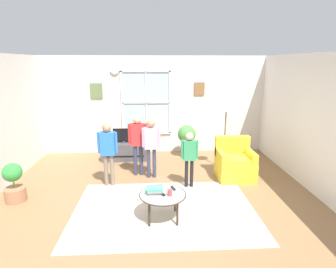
% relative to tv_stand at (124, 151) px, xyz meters
% --- Properties ---
extents(ground_plane, '(6.63, 6.92, 0.02)m').
position_rel_tv_stand_xyz_m(ground_plane, '(0.79, -2.52, -0.24)').
color(ground_plane, olive).
extents(back_wall, '(6.03, 0.17, 2.64)m').
position_rel_tv_stand_xyz_m(back_wall, '(0.78, 0.70, 1.10)').
color(back_wall, silver).
rests_on(back_wall, ground_plane).
extents(area_rug, '(3.08, 2.16, 0.01)m').
position_rel_tv_stand_xyz_m(area_rug, '(0.93, -2.59, -0.22)').
color(area_rug, '#C6B29E').
rests_on(area_rug, ground_plane).
extents(tv_stand, '(1.15, 0.42, 0.45)m').
position_rel_tv_stand_xyz_m(tv_stand, '(0.00, 0.00, 0.00)').
color(tv_stand, '#4C4C51').
rests_on(tv_stand, ground_plane).
extents(television, '(0.53, 0.08, 0.38)m').
position_rel_tv_stand_xyz_m(television, '(0.00, -0.00, 0.43)').
color(television, '#4C4C4C').
rests_on(television, tv_stand).
extents(armchair, '(0.76, 0.74, 0.87)m').
position_rel_tv_stand_xyz_m(armchair, '(2.52, -1.28, 0.10)').
color(armchair, yellow).
rests_on(armchair, ground_plane).
extents(coffee_table, '(0.76, 0.76, 0.43)m').
position_rel_tv_stand_xyz_m(coffee_table, '(0.89, -2.84, 0.18)').
color(coffee_table, '#99B2B7').
rests_on(coffee_table, ground_plane).
extents(book_stack, '(0.27, 0.20, 0.10)m').
position_rel_tv_stand_xyz_m(book_stack, '(0.77, -2.79, 0.26)').
color(book_stack, gray).
rests_on(book_stack, coffee_table).
extents(cup, '(0.08, 0.08, 0.11)m').
position_rel_tv_stand_xyz_m(cup, '(1.00, -2.90, 0.26)').
color(cup, '#BF3F3F').
rests_on(cup, coffee_table).
extents(remote_near_books, '(0.08, 0.15, 0.02)m').
position_rel_tv_stand_xyz_m(remote_near_books, '(1.07, -2.67, 0.21)').
color(remote_near_books, black).
rests_on(remote_near_books, coffee_table).
extents(remote_near_cup, '(0.10, 0.14, 0.02)m').
position_rel_tv_stand_xyz_m(remote_near_cup, '(0.89, -2.86, 0.21)').
color(remote_near_cup, black).
rests_on(remote_near_cup, coffee_table).
extents(person_blue_shirt, '(0.40, 0.18, 1.31)m').
position_rel_tv_stand_xyz_m(person_blue_shirt, '(-0.15, -1.55, 0.60)').
color(person_blue_shirt, '#726656').
rests_on(person_blue_shirt, ground_plane).
extents(person_pink_shirt, '(0.39, 0.18, 1.30)m').
position_rel_tv_stand_xyz_m(person_pink_shirt, '(0.71, -1.18, 0.59)').
color(person_pink_shirt, '#333851').
rests_on(person_pink_shirt, ground_plane).
extents(person_red_shirt, '(0.41, 0.19, 1.37)m').
position_rel_tv_stand_xyz_m(person_red_shirt, '(0.42, -1.03, 0.63)').
color(person_red_shirt, '#333851').
rests_on(person_red_shirt, ground_plane).
extents(person_green_shirt, '(0.34, 0.16, 1.14)m').
position_rel_tv_stand_xyz_m(person_green_shirt, '(1.47, -1.70, 0.49)').
color(person_green_shirt, black).
rests_on(person_green_shirt, ground_plane).
extents(potted_plant_by_window, '(0.47, 0.47, 0.87)m').
position_rel_tv_stand_xyz_m(potted_plant_by_window, '(1.64, 0.11, 0.34)').
color(potted_plant_by_window, silver).
rests_on(potted_plant_by_window, ground_plane).
extents(potted_plant_corner, '(0.37, 0.37, 0.72)m').
position_rel_tv_stand_xyz_m(potted_plant_corner, '(-1.77, -2.11, 0.12)').
color(potted_plant_corner, '#9E6B4C').
rests_on(potted_plant_corner, ground_plane).
extents(floor_lamp, '(0.32, 0.32, 1.62)m').
position_rel_tv_stand_xyz_m(floor_lamp, '(2.41, -0.76, 1.13)').
color(floor_lamp, black).
rests_on(floor_lamp, ground_plane).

